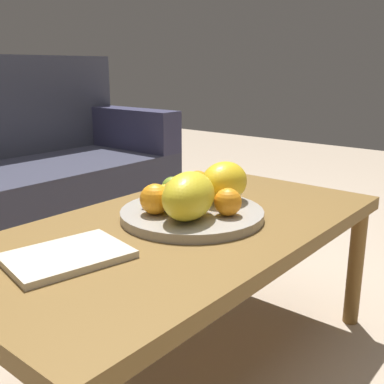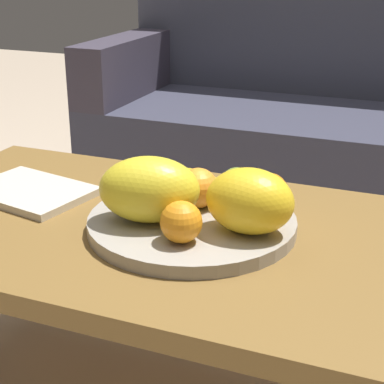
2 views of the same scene
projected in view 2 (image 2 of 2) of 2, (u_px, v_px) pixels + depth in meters
The scene contains 12 objects.
coffee_table at pixel (169, 248), 1.21m from camera, with size 1.19×0.63×0.44m.
couch at pixel (333, 133), 2.27m from camera, with size 1.70×0.70×0.90m.
fruit_bowl at pixel (192, 223), 1.18m from camera, with size 0.39×0.39×0.03m, color #9F998F.
melon_large_front at pixel (149, 190), 1.14m from camera, with size 0.18×0.12×0.12m, color yellow.
melon_smaller_beside at pixel (250, 201), 1.09m from camera, with size 0.16×0.12×0.12m, color yellow.
orange_front at pixel (198, 188), 1.20m from camera, with size 0.08×0.08×0.08m, color orange.
orange_left at pixel (181, 222), 1.06m from camera, with size 0.07×0.07×0.07m, color orange.
orange_right at pixel (268, 193), 1.18m from camera, with size 0.08×0.08×0.08m, color orange.
orange_back at pixel (160, 181), 1.23m from camera, with size 0.08×0.08×0.08m, color orange.
apple_front at pixel (237, 184), 1.24m from camera, with size 0.07×0.07×0.07m, color olive.
banana_bunch at pixel (203, 190), 1.23m from camera, with size 0.17×0.11×0.06m.
magazine at pixel (30, 192), 1.34m from camera, with size 0.25×0.18×0.02m, color beige.
Camera 2 is at (0.45, -0.99, 0.94)m, focal length 58.79 mm.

